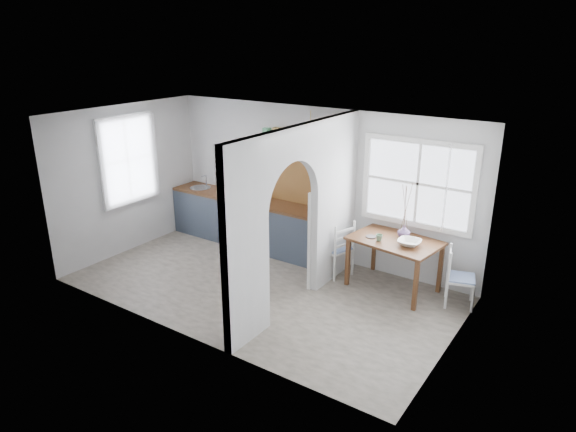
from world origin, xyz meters
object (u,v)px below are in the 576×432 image
Objects in this scene: chair_left at (336,247)px; vase at (404,231)px; dining_table at (393,264)px; kettle at (325,210)px; chair_right at (461,278)px.

vase reaches higher than chair_left.
dining_table is 6.16× the size of kettle.
dining_table is 1.49× the size of chair_right.
vase is (-0.94, 0.09, 0.47)m from chair_right.
chair_right is 1.05m from vase.
vase is (1.36, 0.04, -0.10)m from kettle.
kettle reaches higher than chair_right.
chair_right is 2.36m from kettle.
kettle is at bearing -178.48° from vase.
chair_left reaches higher than chair_right.
vase is at bearing 73.43° from dining_table.
kettle is at bearing 71.80° from chair_right.
vase is at bearing 67.77° from chair_right.
vase is (0.07, 0.15, 0.50)m from dining_table.
vase is at bearing 120.41° from chair_left.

